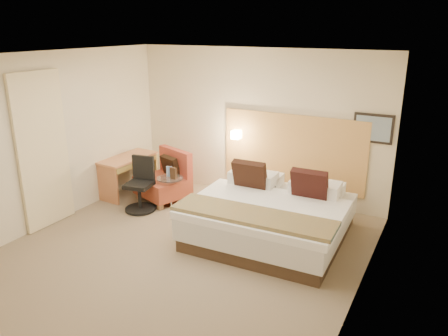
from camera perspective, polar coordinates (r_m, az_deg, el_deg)
The scene contains 20 objects.
floor at distance 6.36m, azimuth -5.35°, elevation -10.77°, with size 4.80×5.00×0.02m, color #776650.
ceiling at distance 5.58m, azimuth -6.19°, elevation 14.49°, with size 4.80×5.00×0.02m, color white.
wall_back at distance 7.96m, azimuth 4.37°, elevation 5.72°, with size 4.80×0.02×2.70m, color beige.
wall_front at distance 4.14m, azimuth -25.59°, elevation -8.13°, with size 4.80×0.02×2.70m, color beige.
wall_left at distance 7.41m, azimuth -21.48°, elevation 3.55°, with size 0.02×5.00×2.70m, color beige.
wall_right at distance 4.96m, azimuth 18.11°, elevation -2.89°, with size 0.02×5.00×2.70m, color beige.
headboard_panel at distance 7.77m, azimuth 8.90°, elevation 2.20°, with size 2.60×0.04×1.30m, color tan.
art_frame at distance 7.34m, azimuth 18.90°, elevation 4.92°, with size 0.62×0.03×0.47m, color black.
art_canvas at distance 7.32m, azimuth 18.88°, elevation 4.89°, with size 0.54×0.01×0.39m, color #778FA4.
lamp_arm at distance 8.07m, azimuth 1.80°, elevation 4.47°, with size 0.02×0.02×0.12m, color silver.
lamp_shade at distance 8.02m, azimuth 1.61°, elevation 4.39°, with size 0.15×0.15×0.15m, color #FFEDC6.
curtain at distance 7.25m, azimuth -22.58°, elevation 2.05°, with size 0.06×0.90×2.42m, color beige.
bottle_a at distance 7.74m, azimuth -7.35°, elevation -0.44°, with size 0.06×0.06×0.19m, color #9CC1F2.
bottle_b at distance 7.71m, azimuth -6.96°, elevation -0.49°, with size 0.06×0.06×0.19m, color #92AAE1.
menu_folder at distance 7.60m, azimuth -6.63°, elevation -0.69°, with size 0.12×0.05×0.20m, color #3B2618.
bed at distance 6.60m, azimuth 6.16°, elevation -6.19°, with size 2.25×2.19×1.07m.
lounge_chair at distance 8.05m, azimuth -7.63°, elevation -1.59°, with size 1.06×0.99×0.90m.
side_table at distance 7.77m, azimuth -7.00°, elevation -2.88°, with size 0.52×0.52×0.52m.
desk at distance 8.36m, azimuth -12.32°, elevation 0.41°, with size 0.60×1.19×0.72m.
desk_chair at distance 7.64m, azimuth -10.84°, elevation -2.69°, with size 0.61×0.61×0.93m.
Camera 1 is at (3.13, -4.61, 3.06)m, focal length 35.00 mm.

